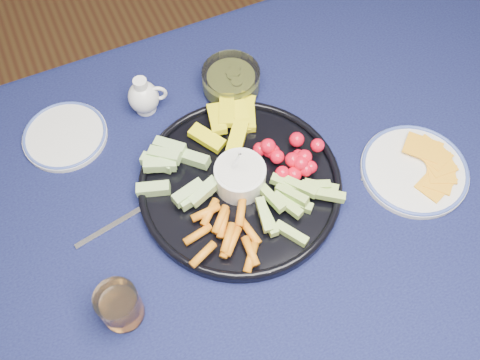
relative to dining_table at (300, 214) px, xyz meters
name	(u,v)px	position (x,y,z in m)	size (l,w,h in m)	color
dining_table	(300,214)	(0.00, 0.00, 0.00)	(1.67, 1.07, 0.75)	#4F2F1A
crudite_platter	(239,182)	(-0.11, 0.07, 0.11)	(0.40, 0.40, 0.13)	black
creamer_pitcher	(144,97)	(-0.21, 0.33, 0.13)	(0.08, 0.07, 0.09)	white
pickle_bowl	(231,81)	(-0.02, 0.31, 0.11)	(0.13, 0.13, 0.06)	silver
cheese_plate	(415,169)	(0.23, -0.05, 0.10)	(0.22, 0.22, 0.03)	white
juice_tumbler	(120,307)	(-0.40, -0.08, 0.13)	(0.07, 0.07, 0.09)	silver
fork_left	(125,218)	(-0.34, 0.10, 0.09)	(0.18, 0.05, 0.00)	silver
fork_right	(411,191)	(0.20, -0.08, 0.09)	(0.14, 0.12, 0.00)	silver
side_plate_extra	(65,136)	(-0.39, 0.33, 0.10)	(0.18, 0.18, 0.01)	white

